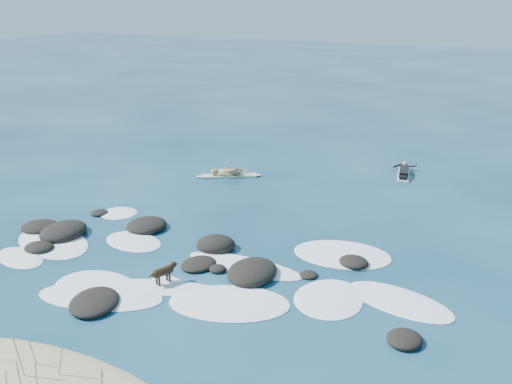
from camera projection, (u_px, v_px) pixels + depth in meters
The scene contains 7 objects.
ground at pixel (218, 257), 18.59m from camera, with size 160.00×160.00×0.00m, color #0A2642.
dune_grass at pixel (16, 374), 11.94m from camera, with size 3.84×2.02×1.18m.
reef_rocks at pixel (153, 251), 18.74m from camera, with size 14.76×7.21×0.59m.
breaking_foam at pixel (200, 274), 17.49m from camera, with size 15.35×8.34×0.12m.
standing_surfer_rig at pixel (229, 163), 26.40m from camera, with size 2.78×1.82×1.75m.
paddling_surfer_rig at pixel (404, 172), 26.82m from camera, with size 1.16×2.53×0.44m.
dog at pixel (164, 271), 16.72m from camera, with size 0.49×1.00×0.66m.
Camera 1 is at (8.58, -14.52, 8.21)m, focal length 40.00 mm.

